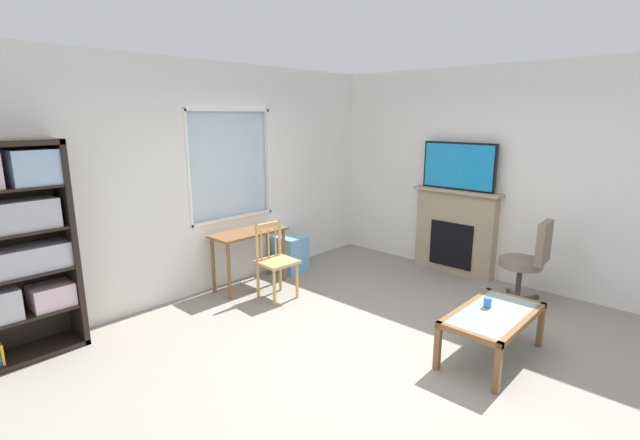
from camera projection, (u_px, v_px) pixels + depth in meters
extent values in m
cube|color=gray|center=(376.00, 355.00, 4.14)|extent=(6.35, 6.12, 0.02)
cube|color=silver|center=(213.00, 254.00, 5.74)|extent=(5.35, 0.12, 0.84)
cube|color=silver|center=(204.00, 85.00, 5.28)|extent=(5.35, 0.12, 0.55)
cube|color=silver|center=(78.00, 179.00, 4.42)|extent=(2.35, 0.12, 1.38)
cube|color=silver|center=(310.00, 157.00, 6.77)|extent=(1.78, 0.12, 1.38)
cube|color=silver|center=(228.00, 165.00, 5.70)|extent=(1.22, 0.02, 1.38)
cube|color=white|center=(233.00, 218.00, 5.81)|extent=(1.28, 0.06, 0.03)
cube|color=white|center=(228.00, 110.00, 5.51)|extent=(1.28, 0.06, 0.03)
cube|color=white|center=(188.00, 170.00, 5.22)|extent=(0.03, 0.06, 1.38)
cube|color=white|center=(268.00, 162.00, 6.09)|extent=(0.03, 0.06, 1.38)
cube|color=silver|center=(505.00, 176.00, 5.78)|extent=(0.12, 5.32, 2.77)
cube|color=black|center=(69.00, 244.00, 4.22)|extent=(0.05, 0.38, 1.95)
cube|color=black|center=(32.00, 352.00, 4.13)|extent=(0.90, 0.38, 0.05)
cube|color=black|center=(10.00, 249.00, 4.04)|extent=(0.90, 0.02, 1.95)
cube|color=black|center=(26.00, 314.00, 4.04)|extent=(0.85, 0.36, 0.02)
cube|color=black|center=(19.00, 274.00, 3.96)|extent=(0.85, 0.36, 0.02)
cube|color=black|center=(13.00, 232.00, 3.87)|extent=(0.85, 0.36, 0.02)
cube|color=black|center=(6.00, 189.00, 3.79)|extent=(0.85, 0.36, 0.02)
cube|color=beige|center=(51.00, 295.00, 4.17)|extent=(0.35, 0.29, 0.21)
cube|color=#B2B2BC|center=(19.00, 260.00, 3.93)|extent=(0.77, 0.29, 0.23)
cube|color=#B2B2BC|center=(11.00, 216.00, 3.83)|extent=(0.70, 0.30, 0.26)
cube|color=#9EBCDB|center=(34.00, 167.00, 3.90)|extent=(0.38, 0.31, 0.31)
cube|color=brown|center=(249.00, 232.00, 5.66)|extent=(0.98, 0.43, 0.03)
cylinder|color=brown|center=(229.00, 271.00, 5.32)|extent=(0.04, 0.04, 0.69)
cylinder|color=brown|center=(284.00, 255.00, 5.95)|extent=(0.04, 0.04, 0.69)
cylinder|color=brown|center=(213.00, 265.00, 5.54)|extent=(0.04, 0.04, 0.69)
cylinder|color=brown|center=(268.00, 250.00, 6.16)|extent=(0.04, 0.04, 0.69)
cube|color=tan|center=(277.00, 262.00, 5.34)|extent=(0.45, 0.43, 0.04)
cylinder|color=tan|center=(274.00, 288.00, 5.17)|extent=(0.04, 0.04, 0.43)
cylinder|color=tan|center=(297.00, 281.00, 5.39)|extent=(0.04, 0.04, 0.43)
cylinder|color=tan|center=(258.00, 281.00, 5.39)|extent=(0.04, 0.04, 0.43)
cylinder|color=tan|center=(280.00, 274.00, 5.62)|extent=(0.04, 0.04, 0.43)
cylinder|color=tan|center=(257.00, 244.00, 5.29)|extent=(0.04, 0.04, 0.45)
cylinder|color=tan|center=(280.00, 238.00, 5.52)|extent=(0.04, 0.04, 0.45)
cube|color=tan|center=(268.00, 225.00, 5.36)|extent=(0.36, 0.06, 0.06)
cylinder|color=tan|center=(261.00, 245.00, 5.34)|extent=(0.02, 0.02, 0.35)
cylinder|color=tan|center=(269.00, 243.00, 5.41)|extent=(0.02, 0.02, 0.35)
cylinder|color=tan|center=(276.00, 242.00, 5.48)|extent=(0.02, 0.02, 0.35)
cube|color=#72ADDB|center=(290.00, 254.00, 6.34)|extent=(0.35, 0.40, 0.50)
cube|color=tan|center=(455.00, 233.00, 6.23)|extent=(0.18, 1.12, 1.13)
cube|color=black|center=(451.00, 245.00, 6.20)|extent=(0.03, 0.61, 0.62)
cube|color=tan|center=(457.00, 191.00, 6.08)|extent=(0.26, 1.22, 0.04)
cube|color=black|center=(459.00, 166.00, 6.01)|extent=(0.05, 1.01, 0.63)
cube|color=#198CCC|center=(458.00, 166.00, 5.99)|extent=(0.01, 0.96, 0.58)
cylinder|color=#7A6B5B|center=(521.00, 263.00, 5.22)|extent=(0.48, 0.48, 0.09)
cube|color=#7A6B5B|center=(544.00, 243.00, 5.02)|extent=(0.40, 0.11, 0.48)
cylinder|color=#38383D|center=(519.00, 282.00, 5.27)|extent=(0.06, 0.06, 0.42)
cube|color=#38383D|center=(513.00, 303.00, 5.21)|extent=(0.28, 0.06, 0.03)
cylinder|color=#38383D|center=(510.00, 307.00, 5.11)|extent=(0.05, 0.05, 0.05)
cube|color=#38383D|center=(528.00, 303.00, 5.21)|extent=(0.10, 0.28, 0.03)
cylinder|color=#38383D|center=(539.00, 308.00, 5.09)|extent=(0.05, 0.05, 0.05)
cube|color=#38383D|center=(527.00, 298.00, 5.36)|extent=(0.26, 0.18, 0.03)
cylinder|color=#38383D|center=(537.00, 297.00, 5.39)|extent=(0.05, 0.05, 0.05)
cube|color=#38383D|center=(513.00, 294.00, 5.46)|extent=(0.24, 0.21, 0.03)
cylinder|color=#38383D|center=(508.00, 290.00, 5.59)|extent=(0.05, 0.05, 0.05)
cube|color=#38383D|center=(504.00, 297.00, 5.37)|extent=(0.14, 0.27, 0.03)
cylinder|color=#38383D|center=(492.00, 296.00, 5.42)|extent=(0.05, 0.05, 0.05)
cube|color=#8C9E99|center=(494.00, 313.00, 4.01)|extent=(0.97, 0.47, 0.02)
cube|color=brown|center=(524.00, 324.00, 3.84)|extent=(1.07, 0.05, 0.05)
cube|color=brown|center=(466.00, 307.00, 4.18)|extent=(1.07, 0.05, 0.05)
cube|color=brown|center=(468.00, 335.00, 3.64)|extent=(0.05, 0.57, 0.05)
cube|color=brown|center=(515.00, 298.00, 4.37)|extent=(0.05, 0.57, 0.05)
cube|color=brown|center=(497.00, 371.00, 3.52)|extent=(0.05, 0.05, 0.39)
cube|color=brown|center=(541.00, 327.00, 4.25)|extent=(0.05, 0.05, 0.39)
cube|color=brown|center=(437.00, 348.00, 3.87)|extent=(0.05, 0.05, 0.39)
cube|color=brown|center=(487.00, 311.00, 4.59)|extent=(0.05, 0.05, 0.39)
cylinder|color=#337FD6|center=(487.00, 302.00, 4.10)|extent=(0.07, 0.07, 0.09)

